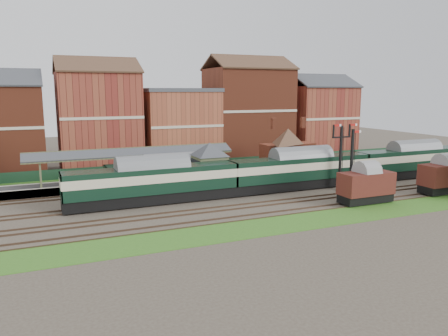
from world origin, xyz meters
name	(u,v)px	position (x,y,z in m)	size (l,w,h in m)	color
ground	(243,195)	(0.00, 0.00, 0.00)	(160.00, 160.00, 0.00)	#473D33
grass_back	(197,172)	(0.00, 16.00, 0.03)	(90.00, 4.50, 0.06)	#2D6619
grass_front	(299,222)	(0.00, -12.00, 0.03)	(90.00, 5.00, 0.06)	#2D6619
fence	(193,165)	(0.00, 18.00, 0.75)	(90.00, 0.12, 1.50)	#193823
platform	(178,179)	(-5.00, 9.75, 0.50)	(55.00, 3.40, 1.00)	#2D2D2D
signal_box	(210,166)	(-3.00, 3.25, 3.19)	(5.40, 5.40, 6.00)	#5B6B4C
brick_hut	(267,177)	(5.00, 3.25, 1.20)	(3.20, 2.64, 2.94)	maroon
station_building	(288,147)	(12.00, 9.75, 3.96)	(8.10, 8.10, 5.90)	brown
canopy	(133,151)	(-11.00, 9.75, 4.58)	(26.00, 3.89, 4.08)	#4E5233
semaphore_bracket	(341,153)	(12.04, -2.50, 4.63)	(3.60, 0.25, 8.18)	black
semaphore_siding	(352,163)	(10.02, -7.00, 4.16)	(1.23, 0.25, 8.00)	black
town_backdrop	(178,122)	(-0.18, 25.00, 7.00)	(69.00, 10.00, 16.00)	brown
dmu_train	(301,169)	(7.99, 0.00, 2.54)	(56.60, 2.97, 4.35)	black
platform_railcar	(170,172)	(-7.09, 6.50, 2.16)	(15.88, 2.51, 3.66)	black
goods_van_a	(366,185)	(10.46, -9.00, 2.07)	(6.00, 2.60, 3.64)	black
goods_van_b	(445,176)	(22.36, -9.00, 2.14)	(6.20, 2.69, 3.76)	black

